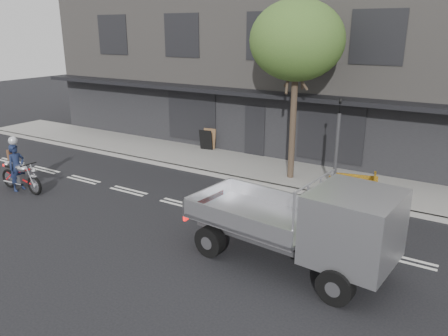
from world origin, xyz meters
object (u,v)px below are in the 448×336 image
Objects in this scene: street_tree at (297,41)px; rider at (17,168)px; motorcycle at (21,176)px; sandwich_board at (206,140)px; flatbed_ute at (333,225)px; traffic_light_pole at (336,152)px; construction_barrier at (352,182)px.

rider is (-8.10, -6.23, -4.41)m from street_tree.
rider is (-0.15, -0.00, 0.28)m from motorcycle.
flatbed_ute is at bearing -52.48° from sandwich_board.
rider is at bearing -151.97° from traffic_light_pole.
sandwich_board is at bearing -21.59° from rider.
motorcycle is 1.27× the size of rider.
rider is at bearing -173.22° from flatbed_ute.
motorcycle is at bearing -151.81° from construction_barrier.
sandwich_board is (-7.63, 2.22, 0.06)m from construction_barrier.
street_tree is 5.38m from construction_barrier.
motorcycle is 11.91m from construction_barrier.
sandwich_board is at bearing 162.34° from street_tree.
traffic_light_pole reaches higher than construction_barrier.
street_tree is 1.93× the size of traffic_light_pole.
street_tree is 4.23m from traffic_light_pole.
construction_barrier is (2.55, -0.60, -4.70)m from street_tree.
traffic_light_pole is 11.36m from motorcycle.
sandwich_board is (-5.08, 1.62, -4.64)m from street_tree.
rider is 12.05m from construction_barrier.
flatbed_ute is (1.61, -5.15, -0.29)m from traffic_light_pole.
traffic_light_pole is 1.58× the size of motorcycle.
rider reaches higher than motorcycle.
traffic_light_pole reaches higher than flatbed_ute.
sandwich_board is at bearing 163.79° from construction_barrier.
construction_barrier is at bearing -13.25° from street_tree.
traffic_light_pole is 7.56m from sandwich_board.
street_tree is at bearing -28.92° from sandwich_board.
construction_barrier is at bearing -27.46° from sandwich_board.
motorcycle is 1.44× the size of construction_barrier.
rider is at bearing -122.33° from sandwich_board.
sandwich_board is (-8.69, 7.61, -0.72)m from flatbed_ute.
flatbed_ute is 5.44× the size of sandwich_board.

